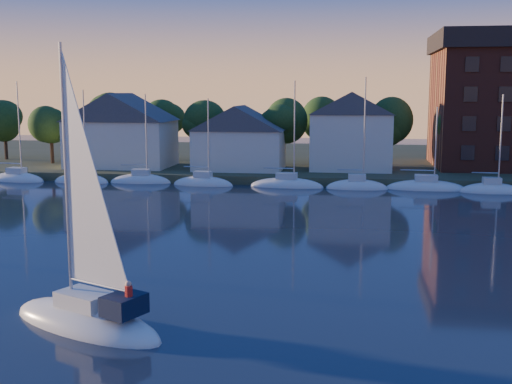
% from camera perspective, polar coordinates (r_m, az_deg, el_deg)
% --- Properties ---
extents(ground, '(260.00, 260.00, 0.00)m').
position_cam_1_polar(ground, '(26.77, -10.00, -14.86)').
color(ground, black).
rests_on(ground, ground).
extents(shoreline_land, '(160.00, 50.00, 2.00)m').
position_cam_1_polar(shoreline_land, '(99.11, 3.76, 2.62)').
color(shoreline_land, '#373F25').
rests_on(shoreline_land, ground).
extents(wooden_dock, '(120.00, 3.00, 1.00)m').
position_cam_1_polar(wooden_dock, '(76.38, 2.34, 0.78)').
color(wooden_dock, brown).
rests_on(wooden_dock, ground).
extents(clubhouse_west, '(13.65, 9.45, 9.64)m').
position_cam_1_polar(clubhouse_west, '(86.70, -11.88, 5.50)').
color(clubhouse_west, silver).
rests_on(clubhouse_west, shoreline_land).
extents(clubhouse_centre, '(11.55, 8.40, 8.08)m').
position_cam_1_polar(clubhouse_centre, '(81.61, -1.47, 4.92)').
color(clubhouse_centre, silver).
rests_on(clubhouse_centre, shoreline_land).
extents(clubhouse_east, '(10.50, 8.40, 9.80)m').
position_cam_1_polar(clubhouse_east, '(82.34, 8.46, 5.47)').
color(clubhouse_east, silver).
rests_on(clubhouse_east, shoreline_land).
extents(tree_line, '(93.40, 5.40, 8.90)m').
position_cam_1_polar(tree_line, '(86.49, 4.48, 6.48)').
color(tree_line, '#3B291B').
rests_on(tree_line, shoreline_land).
extents(moored_fleet, '(71.50, 2.40, 12.05)m').
position_cam_1_polar(moored_fleet, '(74.71, -4.01, 0.66)').
color(moored_fleet, silver).
rests_on(moored_fleet, ground).
extents(hero_sailboat, '(9.34, 6.38, 13.99)m').
position_cam_1_polar(hero_sailboat, '(31.00, -14.74, -10.50)').
color(hero_sailboat, silver).
rests_on(hero_sailboat, ground).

